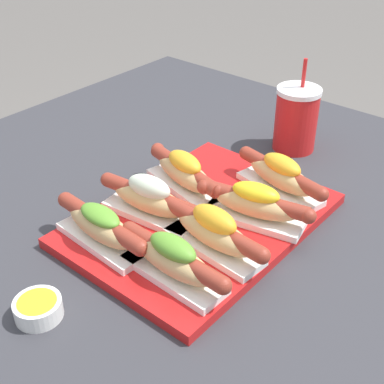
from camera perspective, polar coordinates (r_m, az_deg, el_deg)
The scene contains 11 objects.
patio_table at distance 1.25m, azimuth -2.38°, elevation -12.82°, with size 1.15×1.04×0.68m.
serving_tray at distance 0.93m, azimuth 0.94°, elevation -2.96°, with size 0.44×0.32×0.02m.
hot_dog_0 at distance 0.78m, azimuth -2.03°, elevation -7.20°, with size 0.07×0.21×0.07m.
hot_dog_1 at distance 0.83m, azimuth 2.37°, elevation -4.25°, with size 0.07×0.21×0.08m.
hot_dog_2 at distance 0.90m, azimuth 6.63°, elevation -1.34°, with size 0.10×0.21×0.07m.
hot_dog_3 at distance 0.98m, azimuth 9.47°, elevation 1.74°, with size 0.09×0.21×0.07m.
hot_dog_4 at distance 0.86m, azimuth -9.66°, elevation -3.65°, with size 0.07×0.21×0.07m.
hot_dog_5 at distance 0.91m, azimuth -4.53°, elevation -0.71°, with size 0.08×0.21×0.08m.
hot_dog_6 at distance 0.98m, azimuth -0.63°, elevation 2.14°, with size 0.10×0.21×0.07m.
sauce_bowl at distance 0.79m, azimuth -16.10°, elevation -11.78°, with size 0.07×0.07×0.03m.
drink_cup at distance 1.16m, azimuth 11.05°, elevation 7.67°, with size 0.09×0.09×0.20m.
Camera 1 is at (-0.63, -0.60, 1.24)m, focal length 50.00 mm.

